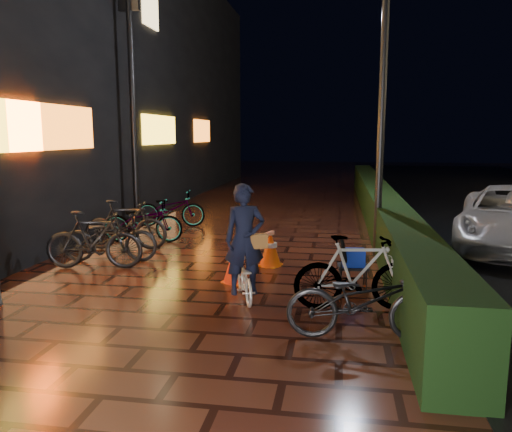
# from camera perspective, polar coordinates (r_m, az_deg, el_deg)

# --- Properties ---
(ground) EXTENTS (80.00, 80.00, 0.00)m
(ground) POSITION_cam_1_polar(r_m,az_deg,el_deg) (7.10, -9.14, -11.05)
(ground) COLOR #381911
(ground) RESTS_ON ground
(hedge) EXTENTS (0.70, 20.00, 1.00)m
(hedge) POSITION_cam_1_polar(r_m,az_deg,el_deg) (14.48, 13.78, 1.27)
(hedge) COLOR black
(hedge) RESTS_ON ground
(storefront_block) EXTENTS (12.09, 22.00, 9.00)m
(storefront_block) POSITION_cam_1_polar(r_m,az_deg,el_deg) (21.38, -24.52, 13.97)
(storefront_block) COLOR black
(storefront_block) RESTS_ON ground
(lamp_post_hedge) EXTENTS (0.52, 0.16, 5.44)m
(lamp_post_hedge) POSITION_cam_1_polar(r_m,az_deg,el_deg) (10.29, 14.20, 12.01)
(lamp_post_hedge) COLOR black
(lamp_post_hedge) RESTS_ON ground
(lamp_post_sf) EXTENTS (0.56, 0.17, 5.89)m
(lamp_post_sf) POSITION_cam_1_polar(r_m,az_deg,el_deg) (13.49, -13.90, 12.38)
(lamp_post_sf) COLOR black
(lamp_post_sf) RESTS_ON ground
(cyclist) EXTENTS (0.81, 1.29, 1.75)m
(cyclist) POSITION_cam_1_polar(r_m,az_deg,el_deg) (7.44, -1.33, -4.74)
(cyclist) COLOR silver
(cyclist) RESTS_ON ground
(traffic_barrier) EXTENTS (0.90, 1.61, 0.66)m
(traffic_barrier) POSITION_cam_1_polar(r_m,az_deg,el_deg) (8.90, -0.24, -4.52)
(traffic_barrier) COLOR red
(traffic_barrier) RESTS_ON ground
(cart_assembly) EXTENTS (0.51, 0.52, 0.92)m
(cart_assembly) POSITION_cam_1_polar(r_m,az_deg,el_deg) (8.17, 10.99, -4.95)
(cart_assembly) COLOR black
(cart_assembly) RESTS_ON ground
(parked_bikes_storefront) EXTENTS (2.00, 5.22, 1.08)m
(parked_bikes_storefront) POSITION_cam_1_polar(r_m,az_deg,el_deg) (11.28, -13.85, -0.93)
(parked_bikes_storefront) COLOR black
(parked_bikes_storefront) RESTS_ON ground
(parked_bikes_hedge) EXTENTS (1.90, 1.80, 1.08)m
(parked_bikes_hedge) POSITION_cam_1_polar(r_m,az_deg,el_deg) (6.64, 11.86, -7.95)
(parked_bikes_hedge) COLOR black
(parked_bikes_hedge) RESTS_ON ground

